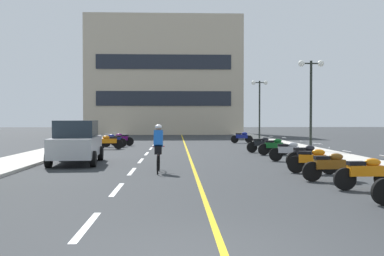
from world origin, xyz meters
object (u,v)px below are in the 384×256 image
(street_lamp_mid, at_px, (311,84))
(cyclist_rider, at_px, (158,147))
(motorcycle_7, at_px, (274,146))
(street_lamp_far, at_px, (260,96))
(motorcycle_8, at_px, (262,144))
(motorcycle_5, at_px, (306,155))
(motorcycle_10, at_px, (114,140))
(motorcycle_2, at_px, (366,172))
(motorcycle_3, at_px, (330,166))
(motorcycle_11, at_px, (122,139))
(motorcycle_12, at_px, (242,137))
(motorcycle_6, at_px, (289,151))
(parked_car_near, at_px, (76,142))
(motorcycle_4, at_px, (313,160))
(motorcycle_9, at_px, (109,142))

(street_lamp_mid, relative_size, cyclist_rider, 2.86)
(motorcycle_7, height_order, cyclist_rider, cyclist_rider)
(street_lamp_far, height_order, motorcycle_8, street_lamp_far)
(motorcycle_5, bearing_deg, motorcycle_10, 126.67)
(motorcycle_2, height_order, motorcycle_7, same)
(motorcycle_3, xyz_separation_m, motorcycle_7, (0.44, 9.46, 0.00))
(motorcycle_11, bearing_deg, street_lamp_mid, -29.04)
(motorcycle_10, bearing_deg, motorcycle_5, -53.33)
(motorcycle_5, distance_m, motorcycle_12, 16.76)
(street_lamp_mid, relative_size, motorcycle_5, 3.07)
(motorcycle_8, height_order, motorcycle_11, same)
(motorcycle_6, bearing_deg, street_lamp_far, 82.81)
(parked_car_near, distance_m, motorcycle_8, 10.66)
(motorcycle_2, xyz_separation_m, motorcycle_5, (0.04, 5.50, 0.00))
(motorcycle_2, bearing_deg, motorcycle_10, 117.12)
(motorcycle_2, bearing_deg, parked_car_near, 142.03)
(motorcycle_12, bearing_deg, motorcycle_8, -91.93)
(motorcycle_6, bearing_deg, motorcycle_10, 132.18)
(motorcycle_6, height_order, cyclist_rider, cyclist_rider)
(motorcycle_10, relative_size, cyclist_rider, 0.95)
(motorcycle_7, bearing_deg, street_lamp_far, 81.73)
(street_lamp_far, relative_size, cyclist_rider, 2.92)
(motorcycle_4, relative_size, motorcycle_9, 0.96)
(motorcycle_9, relative_size, motorcycle_11, 1.01)
(parked_car_near, distance_m, cyclist_rider, 4.68)
(motorcycle_10, distance_m, motorcycle_11, 1.61)
(street_lamp_mid, relative_size, motorcycle_3, 2.97)
(motorcycle_4, xyz_separation_m, motorcycle_11, (-8.49, 15.89, 0.00))
(street_lamp_far, bearing_deg, motorcycle_9, -135.02)
(motorcycle_9, xyz_separation_m, motorcycle_11, (0.33, 3.56, 0.00))
(motorcycle_12, bearing_deg, cyclist_rider, -107.57)
(motorcycle_9, bearing_deg, parked_car_near, -90.44)
(motorcycle_11, height_order, cyclist_rider, cyclist_rider)
(motorcycle_2, height_order, motorcycle_12, same)
(motorcycle_10, height_order, motorcycle_12, same)
(motorcycle_9, xyz_separation_m, cyclist_rider, (3.49, -11.67, 0.41))
(motorcycle_12, bearing_deg, motorcycle_3, -91.26)
(motorcycle_3, bearing_deg, motorcycle_6, 86.94)
(motorcycle_4, xyz_separation_m, motorcycle_8, (0.09, 9.42, 0.00))
(motorcycle_6, height_order, motorcycle_12, same)
(street_lamp_far, bearing_deg, motorcycle_3, -96.21)
(motorcycle_9, relative_size, motorcycle_12, 1.00)
(motorcycle_9, distance_m, motorcycle_12, 11.26)
(parked_car_near, xyz_separation_m, motorcycle_11, (0.40, 12.19, -0.44))
(motorcycle_3, bearing_deg, motorcycle_9, 121.83)
(street_lamp_mid, height_order, motorcycle_5, street_lamp_mid)
(parked_car_near, bearing_deg, cyclist_rider, -40.55)
(motorcycle_7, bearing_deg, street_lamp_mid, 37.22)
(motorcycle_3, relative_size, motorcycle_10, 1.01)
(motorcycle_11, distance_m, motorcycle_12, 9.36)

